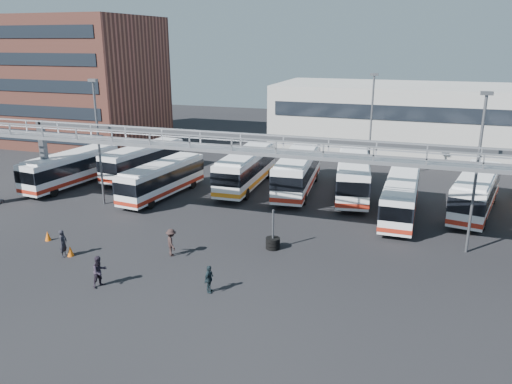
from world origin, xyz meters
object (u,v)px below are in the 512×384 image
(bus_1, at_px, (144,159))
(pedestrian_b, at_px, (99,271))
(cone_right, at_px, (48,236))
(bus_6, at_px, (400,197))
(light_pole_left, at_px, (98,136))
(light_pole_mid, at_px, (477,166))
(bus_2, at_px, (162,178))
(bus_5, at_px, (353,174))
(bus_4, at_px, (298,171))
(bus_7, at_px, (476,191))
(cone_left, at_px, (70,251))
(pedestrian_a, at_px, (63,243))
(pedestrian_d, at_px, (209,279))
(light_pole_back, at_px, (371,122))
(bus_3, at_px, (246,168))
(pedestrian_c, at_px, (171,242))
(tire_stack, at_px, (273,242))
(bus_0, at_px, (71,168))

(bus_1, relative_size, pedestrian_b, 5.91)
(cone_right, bearing_deg, bus_6, 28.67)
(light_pole_left, xyz_separation_m, light_pole_mid, (28.00, -1.00, 0.00))
(bus_2, height_order, bus_5, bus_5)
(bus_4, bearing_deg, light_pole_left, -153.67)
(bus_5, distance_m, bus_7, 9.90)
(bus_1, distance_m, cone_left, 19.35)
(bus_2, bearing_deg, light_pole_mid, -3.57)
(light_pole_left, xyz_separation_m, pedestrian_a, (3.92, -9.82, -4.84))
(pedestrian_d, xyz_separation_m, cone_left, (-10.24, 1.56, -0.44))
(light_pole_back, bearing_deg, bus_6, -70.25)
(light_pole_back, relative_size, bus_7, 0.92)
(light_pole_back, bearing_deg, bus_4, -136.46)
(bus_1, height_order, bus_4, bus_4)
(bus_3, xyz_separation_m, pedestrian_c, (0.69, -15.89, -0.99))
(pedestrian_c, relative_size, cone_right, 2.69)
(bus_4, bearing_deg, bus_5, -1.21)
(cone_right, bearing_deg, bus_3, 62.57)
(bus_5, height_order, pedestrian_a, bus_5)
(pedestrian_b, height_order, pedestrian_d, pedestrian_b)
(light_pole_mid, relative_size, bus_4, 0.88)
(tire_stack, bearing_deg, light_pole_back, 77.85)
(bus_5, relative_size, pedestrian_c, 6.55)
(pedestrian_c, relative_size, pedestrian_d, 1.14)
(light_pole_left, distance_m, bus_2, 6.43)
(bus_5, distance_m, cone_right, 24.89)
(bus_1, bearing_deg, light_pole_back, 21.81)
(light_pole_left, distance_m, bus_5, 21.57)
(bus_6, xyz_separation_m, pedestrian_b, (-15.02, -16.74, -0.79))
(light_pole_back, height_order, bus_1, light_pole_back)
(bus_1, height_order, cone_right, bus_1)
(pedestrian_d, bearing_deg, bus_6, -27.35)
(bus_4, relative_size, pedestrian_b, 6.49)
(light_pole_left, height_order, bus_4, light_pole_left)
(light_pole_mid, xyz_separation_m, pedestrian_c, (-17.71, -6.53, -4.84))
(bus_2, distance_m, tire_stack, 14.69)
(bus_3, bearing_deg, cone_left, -108.32)
(bus_0, height_order, bus_3, bus_3)
(light_pole_left, xyz_separation_m, cone_left, (4.24, -9.65, -5.39))
(light_pole_left, height_order, bus_7, light_pole_left)
(bus_6, bearing_deg, bus_5, 132.72)
(bus_2, xyz_separation_m, bus_7, (25.34, 3.89, 0.14))
(bus_0, height_order, bus_5, bus_5)
(light_pole_mid, height_order, light_pole_back, same)
(bus_7, xyz_separation_m, pedestrian_a, (-25.09, -17.11, -0.92))
(light_pole_mid, height_order, pedestrian_d, light_pole_mid)
(bus_2, distance_m, bus_7, 25.64)
(pedestrian_a, bearing_deg, light_pole_left, 9.77)
(bus_5, relative_size, cone_right, 17.61)
(bus_4, height_order, bus_5, bus_4)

